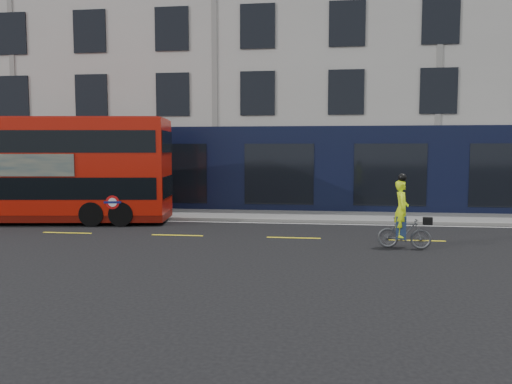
# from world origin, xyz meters

# --- Properties ---
(ground) EXTENTS (120.00, 120.00, 0.00)m
(ground) POSITION_xyz_m (0.00, 0.00, 0.00)
(ground) COLOR black
(ground) RESTS_ON ground
(pavement) EXTENTS (60.00, 3.00, 0.12)m
(pavement) POSITION_xyz_m (0.00, 6.50, 0.06)
(pavement) COLOR slate
(pavement) RESTS_ON ground
(kerb) EXTENTS (60.00, 0.12, 0.13)m
(kerb) POSITION_xyz_m (0.00, 5.00, 0.07)
(kerb) COLOR gray
(kerb) RESTS_ON ground
(building_terrace) EXTENTS (50.00, 10.07, 15.00)m
(building_terrace) POSITION_xyz_m (0.00, 12.94, 7.49)
(building_terrace) COLOR #BAB6AF
(building_terrace) RESTS_ON ground
(road_edge_line) EXTENTS (58.00, 0.10, 0.01)m
(road_edge_line) POSITION_xyz_m (0.00, 4.70, 0.00)
(road_edge_line) COLOR silver
(road_edge_line) RESTS_ON ground
(lane_dashes) EXTENTS (58.00, 0.12, 0.01)m
(lane_dashes) POSITION_xyz_m (0.00, 1.50, 0.00)
(lane_dashes) COLOR yellow
(lane_dashes) RESTS_ON ground
(bus) EXTENTS (10.62, 3.66, 4.20)m
(bus) POSITION_xyz_m (-6.34, 3.80, 2.15)
(bus) COLOR #AE1306
(bus) RESTS_ON ground
(cyclist) EXTENTS (1.59, 0.68, 2.25)m
(cyclist) POSITION_xyz_m (7.33, 0.15, 0.77)
(cyclist) COLOR #4D5053
(cyclist) RESTS_ON ground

